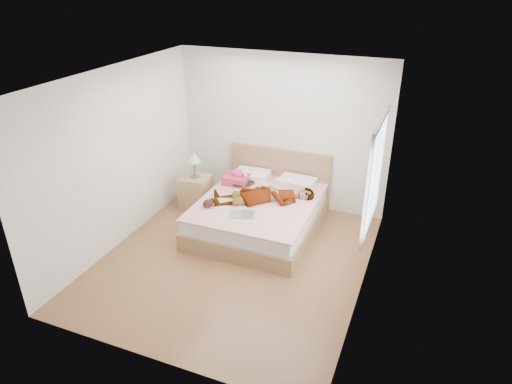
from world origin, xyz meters
TOP-DOWN VIEW (x-y plane):
  - ground at (0.00, 0.00)m, footprint 4.00×4.00m
  - woman at (0.08, 1.02)m, footprint 1.70×1.27m
  - hair at (-0.49, 1.47)m, footprint 0.45×0.55m
  - phone at (-0.42, 1.42)m, footprint 0.08×0.10m
  - room_shell at (1.77, 0.30)m, footprint 4.00×4.00m
  - bed at (0.00, 1.04)m, footprint 1.80×2.08m
  - towel at (-0.58, 1.41)m, footprint 0.44×0.37m
  - magazine at (-0.06, 0.43)m, footprint 0.45×0.36m
  - coffee_mug at (-0.24, 0.74)m, footprint 0.11×0.08m
  - plush_toy at (-0.63, 0.48)m, footprint 0.18×0.23m
  - nightstand at (-1.25, 1.21)m, footprint 0.51×0.46m

SIDE VIEW (x-z plane):
  - ground at x=0.00m, z-range 0.00..0.00m
  - bed at x=0.00m, z-range -0.22..0.78m
  - nightstand at x=-1.25m, z-range -0.18..0.86m
  - magazine at x=-0.06m, z-range 0.51..0.53m
  - hair at x=-0.49m, z-range 0.51..0.59m
  - coffee_mug at x=-0.24m, z-range 0.51..0.59m
  - plush_toy at x=-0.63m, z-range 0.51..0.63m
  - towel at x=-0.58m, z-range 0.49..0.71m
  - woman at x=0.08m, z-range 0.51..0.73m
  - phone at x=-0.42m, z-range 0.66..0.72m
  - room_shell at x=1.77m, z-range -0.50..3.50m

